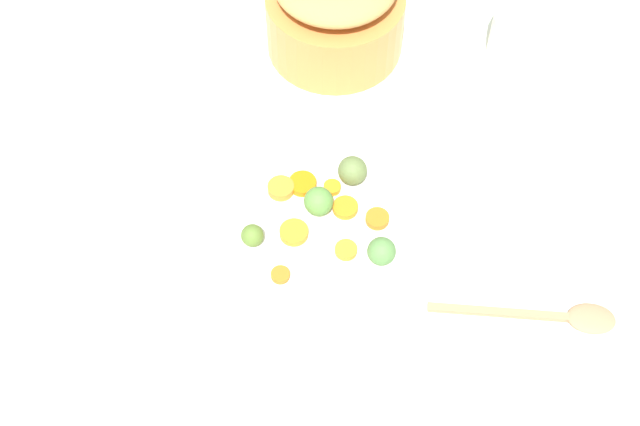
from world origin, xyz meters
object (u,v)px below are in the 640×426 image
object	(u,v)px
serving_bowl_carrots	(320,232)
wooden_spoon	(561,317)
metal_pot	(335,21)
casserole_dish	(548,40)

from	to	relation	value
serving_bowl_carrots	wooden_spoon	xyz separation A→B (m)	(0.25, -0.24, -0.03)
metal_pot	wooden_spoon	xyz separation A→B (m)	(0.07, -0.59, -0.05)
metal_pot	wooden_spoon	world-z (taller)	metal_pot
wooden_spoon	metal_pot	bearing A→B (deg)	96.97
metal_pot	wooden_spoon	size ratio (longest dim) A/B	0.95
serving_bowl_carrots	metal_pot	size ratio (longest dim) A/B	1.16
wooden_spoon	casserole_dish	bearing A→B (deg)	61.29
casserole_dish	metal_pot	bearing A→B (deg)	150.30
wooden_spoon	casserole_dish	distance (m)	0.48
serving_bowl_carrots	metal_pot	world-z (taller)	metal_pot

